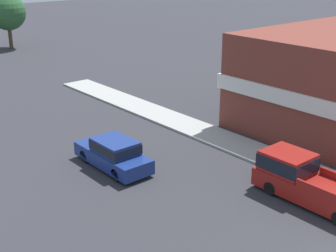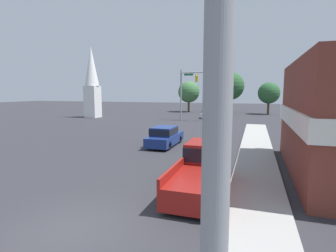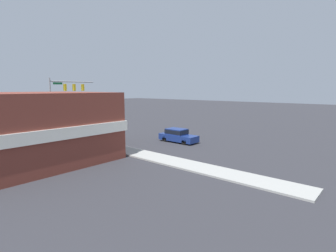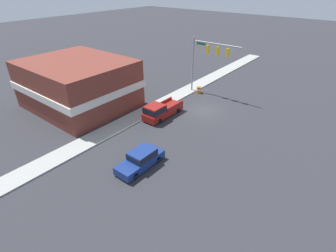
{
  "view_description": "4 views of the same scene",
  "coord_description": "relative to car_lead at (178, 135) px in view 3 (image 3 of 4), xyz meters",
  "views": [
    {
      "loc": [
        -13.78,
        -5.4,
        10.58
      ],
      "look_at": [
        -0.8,
        9.88,
        3.19
      ],
      "focal_mm": 50.0,
      "sensor_mm": 36.0,
      "label": 1
    },
    {
      "loc": [
        5.49,
        -6.52,
        4.39
      ],
      "look_at": [
        -0.0,
        10.0,
        2.14
      ],
      "focal_mm": 28.0,
      "sensor_mm": 36.0,
      "label": 2
    },
    {
      "loc": [
        22.82,
        32.85,
        6.39
      ],
      "look_at": [
        0.65,
        13.76,
        2.2
      ],
      "focal_mm": 28.0,
      "sensor_mm": 36.0,
      "label": 3
    },
    {
      "loc": [
        -15.15,
        26.85,
        15.07
      ],
      "look_at": [
        -0.82,
        8.8,
        1.91
      ],
      "focal_mm": 28.0,
      "sensor_mm": 36.0,
      "label": 4
    }
  ],
  "objects": [
    {
      "name": "pickup_truck_parked",
      "position": [
        4.77,
        -8.37,
        0.13
      ],
      "size": [
        1.96,
        5.71,
        1.96
      ],
      "color": "black",
      "rests_on": "ground"
    },
    {
      "name": "corner_brick_building",
      "position": [
        15.31,
        -4.57,
        2.2
      ],
      "size": [
        13.22,
        11.17,
        6.05
      ],
      "color": "brown",
      "rests_on": "ground"
    },
    {
      "name": "sidewalk_curb",
      "position": [
        7.15,
        -13.5,
        -0.76
      ],
      "size": [
        2.4,
        60.0,
        0.14
      ],
      "color": "#9E9E99",
      "rests_on": "ground"
    },
    {
      "name": "construction_barrel",
      "position": [
        5.35,
        -17.96,
        -0.34
      ],
      "size": [
        0.64,
        0.64,
        0.97
      ],
      "color": "orange",
      "rests_on": "ground"
    },
    {
      "name": "near_signal_assembly",
      "position": [
        4.34,
        -18.09,
        5.01
      ],
      "size": [
        7.23,
        0.49,
        7.93
      ],
      "color": "gray",
      "rests_on": "ground"
    },
    {
      "name": "car_lead",
      "position": [
        0.0,
        0.0,
        0.0
      ],
      "size": [
        1.84,
        4.82,
        1.6
      ],
      "color": "black",
      "rests_on": "ground"
    },
    {
      "name": "ground_plane",
      "position": [
        1.45,
        -13.5,
        -0.83
      ],
      "size": [
        200.0,
        200.0,
        0.0
      ],
      "primitive_type": "plane",
      "color": "#2D2D33"
    }
  ]
}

